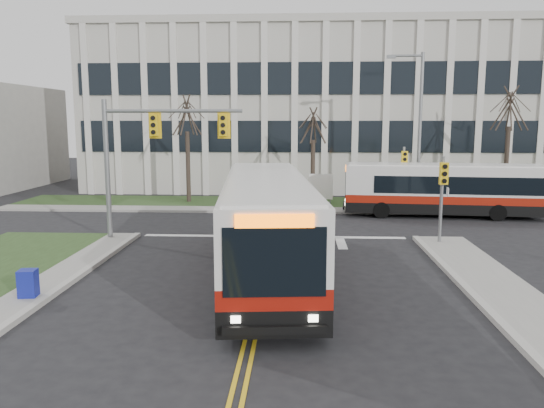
% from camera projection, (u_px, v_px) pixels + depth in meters
% --- Properties ---
extents(ground, '(120.00, 120.00, 0.00)m').
position_uv_depth(ground, '(261.00, 294.00, 16.30)').
color(ground, black).
rests_on(ground, ground).
extents(sidewalk_cross, '(44.00, 1.60, 0.14)m').
position_uv_depth(sidewalk_cross, '(365.00, 211.00, 31.02)').
color(sidewalk_cross, '#9E9B93').
rests_on(sidewalk_cross, ground).
extents(building_lawn, '(44.00, 5.00, 0.12)m').
position_uv_depth(building_lawn, '(360.00, 204.00, 33.79)').
color(building_lawn, '#2A411C').
rests_on(building_lawn, ground).
extents(office_building, '(40.00, 16.00, 12.00)m').
position_uv_depth(office_building, '(346.00, 112.00, 44.71)').
color(office_building, '#BAB6AC').
rests_on(office_building, ground).
extents(mast_arm_signal, '(6.11, 0.38, 6.20)m').
position_uv_depth(mast_arm_signal, '(144.00, 145.00, 23.00)').
color(mast_arm_signal, slate).
rests_on(mast_arm_signal, ground).
extents(signal_pole_near, '(0.34, 0.39, 3.80)m').
position_uv_depth(signal_pole_near, '(443.00, 187.00, 22.35)').
color(signal_pole_near, slate).
rests_on(signal_pole_near, ground).
extents(signal_pole_far, '(0.34, 0.39, 3.80)m').
position_uv_depth(signal_pole_far, '(404.00, 169.00, 30.73)').
color(signal_pole_far, slate).
rests_on(signal_pole_far, ground).
extents(streetlight, '(2.15, 0.25, 9.20)m').
position_uv_depth(streetlight, '(417.00, 122.00, 31.06)').
color(streetlight, slate).
rests_on(streetlight, ground).
extents(directory_sign, '(1.50, 0.12, 2.00)m').
position_uv_depth(directory_sign, '(321.00, 187.00, 33.25)').
color(directory_sign, slate).
rests_on(directory_sign, ground).
extents(tree_left, '(1.80, 1.80, 7.70)m').
position_uv_depth(tree_left, '(187.00, 117.00, 33.52)').
color(tree_left, '#42352B').
rests_on(tree_left, ground).
extents(tree_mid, '(1.80, 1.80, 6.82)m').
position_uv_depth(tree_mid, '(313.00, 127.00, 33.40)').
color(tree_mid, '#42352B').
rests_on(tree_mid, ground).
extents(tree_right, '(1.80, 1.80, 8.25)m').
position_uv_depth(tree_right, '(510.00, 111.00, 32.42)').
color(tree_right, '#42352B').
rests_on(tree_right, ground).
extents(bus_main, '(3.84, 12.68, 3.33)m').
position_uv_depth(bus_main, '(266.00, 228.00, 18.12)').
color(bus_main, silver).
rests_on(bus_main, ground).
extents(bus_cross, '(10.90, 3.29, 2.86)m').
position_uv_depth(bus_cross, '(443.00, 191.00, 29.42)').
color(bus_cross, silver).
rests_on(bus_cross, ground).
extents(newspaper_box_blue, '(0.55, 0.51, 0.95)m').
position_uv_depth(newspaper_box_blue, '(28.00, 286.00, 15.60)').
color(newspaper_box_blue, navy).
rests_on(newspaper_box_blue, ground).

